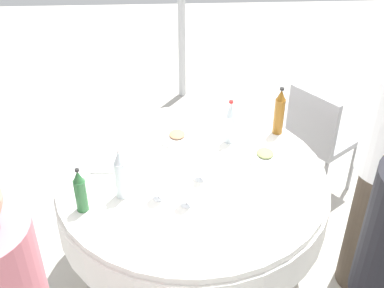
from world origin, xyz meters
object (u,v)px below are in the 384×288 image
at_px(dining_table, 192,194).
at_px(bottle_clear_outer, 120,175).
at_px(plate_rear, 265,155).
at_px(bottle_green_far, 80,191).
at_px(bottle_clear_left, 230,123).
at_px(wine_glass_inner, 201,164).
at_px(wine_glass_far, 158,183).
at_px(plate_near, 177,136).
at_px(bottle_amber_north, 279,112).
at_px(chair_front, 318,134).
at_px(wine_glass_front, 186,190).

relative_size(dining_table, bottle_clear_outer, 5.16).
bearing_deg(plate_rear, bottle_green_far, 112.06).
distance_m(bottle_clear_left, wine_glass_inner, 0.41).
height_order(wine_glass_far, plate_near, wine_glass_far).
distance_m(bottle_amber_north, chair_front, 0.60).
distance_m(bottle_amber_north, wine_glass_far, 0.94).
bearing_deg(wine_glass_far, bottle_amber_north, -51.04).
distance_m(bottle_clear_outer, chair_front, 1.60).
height_order(bottle_clear_left, chair_front, bottle_clear_left).
xyz_separation_m(wine_glass_front, plate_near, (0.62, 0.03, -0.09)).
bearing_deg(bottle_clear_outer, wine_glass_far, -99.28).
distance_m(bottle_green_far, chair_front, 1.80).
height_order(wine_glass_inner, wine_glass_front, wine_glass_front).
bearing_deg(wine_glass_inner, plate_rear, -64.06).
height_order(bottle_clear_outer, bottle_amber_north, bottle_amber_north).
distance_m(dining_table, wine_glass_far, 0.37).
distance_m(wine_glass_inner, chair_front, 1.19).
height_order(bottle_amber_north, wine_glass_far, bottle_amber_north).
relative_size(dining_table, bottle_amber_north, 4.88).
xyz_separation_m(dining_table, bottle_clear_outer, (-0.17, 0.37, 0.28)).
relative_size(bottle_clear_outer, wine_glass_inner, 2.10).
relative_size(wine_glass_inner, chair_front, 0.16).
bearing_deg(dining_table, wine_glass_inner, -139.32).
bearing_deg(wine_glass_far, dining_table, -42.20).
distance_m(dining_table, plate_near, 0.40).
distance_m(wine_glass_far, wine_glass_front, 0.15).
distance_m(bottle_green_far, plate_near, 0.80).
height_order(plate_rear, plate_near, same).
xyz_separation_m(wine_glass_inner, chair_front, (0.74, -0.88, -0.32)).
distance_m(bottle_clear_left, bottle_green_far, 0.99).
bearing_deg(bottle_clear_outer, wine_glass_front, -104.87).
bearing_deg(dining_table, bottle_clear_outer, 114.39).
height_order(bottle_clear_left, wine_glass_far, bottle_clear_left).
relative_size(wine_glass_inner, plate_rear, 0.58).
distance_m(wine_glass_front, plate_near, 0.62).
height_order(wine_glass_front, plate_near, wine_glass_front).
bearing_deg(chair_front, wine_glass_front, -82.25).
relative_size(wine_glass_far, plate_near, 0.59).
height_order(bottle_amber_north, wine_glass_front, bottle_amber_north).
bearing_deg(wine_glass_front, bottle_amber_north, -42.28).
height_order(bottle_green_far, plate_rear, bottle_green_far).
xyz_separation_m(wine_glass_inner, plate_rear, (0.19, -0.39, -0.09)).
bearing_deg(wine_glass_far, bottle_clear_outer, 80.72).
xyz_separation_m(wine_glass_front, chair_front, (0.95, -0.96, -0.32)).
xyz_separation_m(bottle_clear_left, plate_near, (0.05, 0.31, -0.12)).
bearing_deg(bottle_amber_north, wine_glass_inner, 131.13).
distance_m(wine_glass_inner, wine_glass_front, 0.22).
bearing_deg(wine_glass_front, chair_front, -45.35).
height_order(dining_table, chair_front, chair_front).
bearing_deg(bottle_clear_left, wine_glass_inner, 151.12).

